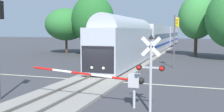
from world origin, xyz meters
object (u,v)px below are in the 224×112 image
(crossing_signal_mast, at_px, (151,65))
(traffic_signal_far_side, at_px, (176,33))
(elm_centre_background, at_px, (197,17))
(pine_left_background, at_px, (66,24))
(crossing_gate_near, at_px, (119,79))
(oak_behind_train, at_px, (93,19))
(commuter_train, at_px, (156,37))

(crossing_signal_mast, xyz_separation_m, traffic_signal_far_side, (-0.15, 15.65, 1.43))
(elm_centre_background, xyz_separation_m, pine_left_background, (-21.48, -1.82, -0.96))
(pine_left_background, bearing_deg, elm_centre_background, 4.85)
(crossing_gate_near, xyz_separation_m, crossing_signal_mast, (1.74, -0.50, 0.89))
(crossing_gate_near, distance_m, crossing_signal_mast, 2.01)
(traffic_signal_far_side, height_order, pine_left_background, pine_left_background)
(oak_behind_train, height_order, pine_left_background, oak_behind_train)
(pine_left_background, bearing_deg, oak_behind_train, -17.25)
(commuter_train, bearing_deg, crossing_gate_near, -84.18)
(crossing_gate_near, relative_size, pine_left_background, 0.84)
(crossing_signal_mast, height_order, elm_centre_background, elm_centre_background)
(commuter_train, height_order, traffic_signal_far_side, traffic_signal_far_side)
(commuter_train, distance_m, crossing_signal_mast, 37.35)
(crossing_signal_mast, distance_m, oak_behind_train, 29.72)
(traffic_signal_far_side, height_order, elm_centre_background, elm_centre_background)
(elm_centre_background, bearing_deg, commuter_train, 134.75)
(crossing_gate_near, distance_m, oak_behind_train, 28.62)
(traffic_signal_far_side, relative_size, elm_centre_background, 0.60)
(crossing_signal_mast, height_order, oak_behind_train, oak_behind_train)
(traffic_signal_far_side, xyz_separation_m, oak_behind_train, (-13.76, 10.39, 1.97))
(oak_behind_train, distance_m, pine_left_background, 6.12)
(commuter_train, relative_size, traffic_signal_far_side, 11.44)
(elm_centre_background, bearing_deg, pine_left_background, -175.15)
(crossing_gate_near, height_order, traffic_signal_far_side, traffic_signal_far_side)
(oak_behind_train, bearing_deg, pine_left_background, 162.75)
(elm_centre_background, bearing_deg, oak_behind_train, -166.98)
(crossing_gate_near, relative_size, crossing_signal_mast, 1.72)
(crossing_gate_near, xyz_separation_m, traffic_signal_far_side, (1.59, 15.15, 2.32))
(commuter_train, distance_m, elm_centre_background, 10.75)
(pine_left_background, bearing_deg, crossing_gate_near, -56.68)
(elm_centre_background, bearing_deg, traffic_signal_far_side, -97.79)
(commuter_train, height_order, pine_left_background, pine_left_background)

